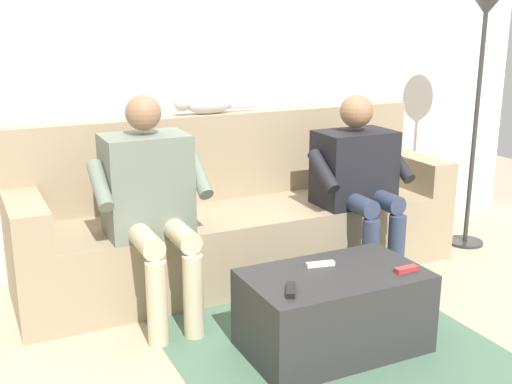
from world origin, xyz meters
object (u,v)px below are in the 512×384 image
person_left_seated (359,174)px  couch (239,221)px  coffee_table (333,311)px  floor_lamp (484,28)px  person_right_seated (150,195)px  remote_white (320,264)px  remote_red (406,269)px  cat_on_backrest (204,103)px  remote_black (291,290)px

person_left_seated → couch: bearing=-26.1°
coffee_table → floor_lamp: floor_lamp is taller
person_right_seated → remote_white: size_ratio=8.38×
remote_red → floor_lamp: size_ratio=0.07×
cat_on_backrest → remote_red: 1.60m
person_right_seated → floor_lamp: floor_lamp is taller
coffee_table → cat_on_backrest: cat_on_backrest is taller
remote_white → remote_red: bearing=-24.3°
coffee_table → remote_red: size_ratio=7.14×
person_left_seated → person_right_seated: 1.27m
remote_white → remote_black: 0.33m
couch → cat_on_backrest: bearing=-61.4°
remote_black → remote_white: bearing=-23.3°
coffee_table → person_left_seated: 1.07m
couch → remote_black: 1.19m
remote_red → remote_white: remote_red is taller
couch → coffee_table: couch is taller
person_left_seated → remote_black: size_ratio=7.88×
person_right_seated → remote_black: bearing=112.7°
person_left_seated → remote_white: person_left_seated is taller
coffee_table → remote_black: bearing=19.7°
person_left_seated → cat_on_backrest: bearing=-35.3°
remote_red → floor_lamp: bearing=36.0°
person_right_seated → remote_black: size_ratio=8.35×
couch → person_left_seated: person_left_seated is taller
couch → person_right_seated: (0.63, 0.32, 0.32)m
person_right_seated → cat_on_backrest: 0.83m
remote_black → cat_on_backrest: bearing=23.4°
cat_on_backrest → remote_black: 1.52m
person_right_seated → remote_black: person_right_seated is taller
person_right_seated → remote_white: 0.92m
couch → coffee_table: (0.00, 1.06, -0.13)m
remote_red → floor_lamp: floor_lamp is taller
cat_on_backrest → remote_white: (-0.10, 1.18, -0.61)m
person_left_seated → remote_white: bearing=45.0°
couch → remote_red: couch is taller
remote_white → person_left_seated: bearing=56.0°
remote_red → remote_black: same height
floor_lamp → remote_red: bearing=36.5°
person_right_seated → floor_lamp: (-2.23, -0.09, 0.80)m
remote_red → remote_white: size_ratio=0.85×
person_left_seated → cat_on_backrest: size_ratio=2.05×
coffee_table → person_right_seated: size_ratio=0.72×
coffee_table → remote_white: (0.02, -0.10, 0.20)m
person_right_seated → floor_lamp: size_ratio=0.67×
person_right_seated → remote_red: person_right_seated is taller
person_right_seated → remote_red: bearing=137.1°
coffee_table → remote_red: (-0.30, 0.13, 0.20)m
couch → person_right_seated: bearing=26.9°
coffee_table → cat_on_backrest: (0.12, -1.28, 0.82)m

